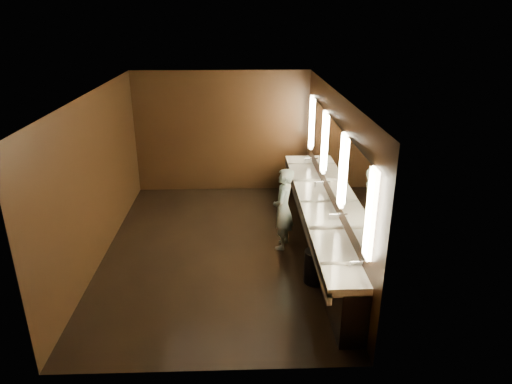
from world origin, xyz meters
TOP-DOWN VIEW (x-y plane):
  - floor at (0.00, 0.00)m, footprint 6.00×6.00m
  - ceiling at (0.00, 0.00)m, footprint 4.00×6.00m
  - wall_back at (0.00, 3.00)m, footprint 4.00×0.02m
  - wall_front at (0.00, -3.00)m, footprint 4.00×0.02m
  - wall_left at (-2.00, 0.00)m, footprint 0.02×6.00m
  - wall_right at (2.00, 0.00)m, footprint 0.02×6.00m
  - sink_counter at (1.79, 0.00)m, footprint 0.55×5.40m
  - mirror_band at (1.98, -0.00)m, footprint 0.06×5.03m
  - person at (1.17, 0.07)m, footprint 0.50×0.62m
  - trash_bin at (1.58, -1.12)m, footprint 0.43×0.43m

SIDE VIEW (x-z plane):
  - floor at x=0.00m, z-range 0.00..0.00m
  - trash_bin at x=1.58m, z-range 0.00..0.54m
  - sink_counter at x=1.79m, z-range -0.01..1.00m
  - person at x=1.17m, z-range 0.00..1.49m
  - wall_back at x=0.00m, z-range 0.00..2.80m
  - wall_front at x=0.00m, z-range 0.00..2.80m
  - wall_left at x=-2.00m, z-range 0.00..2.80m
  - wall_right at x=2.00m, z-range 0.00..2.80m
  - mirror_band at x=1.98m, z-range 1.17..2.32m
  - ceiling at x=0.00m, z-range 2.79..2.81m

